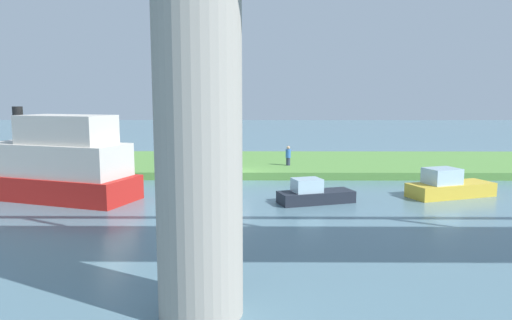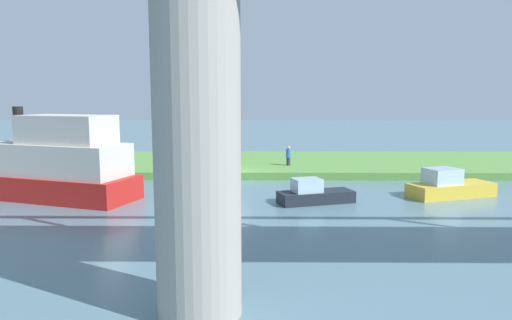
{
  "view_description": "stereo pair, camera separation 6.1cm",
  "coord_description": "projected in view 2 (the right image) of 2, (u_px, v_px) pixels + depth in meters",
  "views": [
    {
      "loc": [
        -1.86,
        29.74,
        5.33
      ],
      "look_at": [
        -1.65,
        5.0,
        2.0
      ],
      "focal_mm": 32.87,
      "sensor_mm": 36.0,
      "label": 1
    },
    {
      "loc": [
        -1.92,
        29.74,
        5.33
      ],
      "look_at": [
        -1.65,
        5.0,
        2.0
      ],
      "focal_mm": 32.87,
      "sensor_mm": 36.0,
      "label": 2
    }
  ],
  "objects": [
    {
      "name": "mooring_post",
      "position": [
        176.0,
        166.0,
        30.57
      ],
      "size": [
        0.2,
        0.2,
        0.71
      ],
      "primitive_type": "cylinder",
      "color": "brown",
      "rests_on": "grassy_bank"
    },
    {
      "name": "bridge_pylon",
      "position": [
        196.0,
        101.0,
        10.98
      ],
      "size": [
        2.08,
        2.08,
        10.47
      ],
      "primitive_type": "cylinder",
      "color": "#9E998E",
      "rests_on": "ground"
    },
    {
      "name": "motorboat_red",
      "position": [
        314.0,
        194.0,
        23.7
      ],
      "size": [
        4.06,
        2.46,
        1.28
      ],
      "color": "#1E232D",
      "rests_on": "ground"
    },
    {
      "name": "person_on_bank",
      "position": [
        288.0,
        156.0,
        33.28
      ],
      "size": [
        0.39,
        0.39,
        1.39
      ],
      "color": "#2D334C",
      "rests_on": "grassy_bank"
    },
    {
      "name": "grassy_bank",
      "position": [
        236.0,
        163.0,
        36.12
      ],
      "size": [
        80.0,
        12.0,
        0.5
      ],
      "primitive_type": "cube",
      "color": "#5B9342",
      "rests_on": "ground"
    },
    {
      "name": "riverboat_paddlewheel",
      "position": [
        449.0,
        186.0,
        25.17
      ],
      "size": [
        5.01,
        3.16,
        1.57
      ],
      "color": "gold",
      "rests_on": "ground"
    },
    {
      "name": "houseboat_blue",
      "position": [
        54.0,
        165.0,
        24.65
      ],
      "size": [
        9.97,
        5.99,
        4.83
      ],
      "color": "red",
      "rests_on": "ground"
    },
    {
      "name": "ground_plane",
      "position": [
        231.0,
        180.0,
        30.21
      ],
      "size": [
        160.0,
        160.0,
        0.0
      ],
      "primitive_type": "plane",
      "color": "slate"
    }
  ]
}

